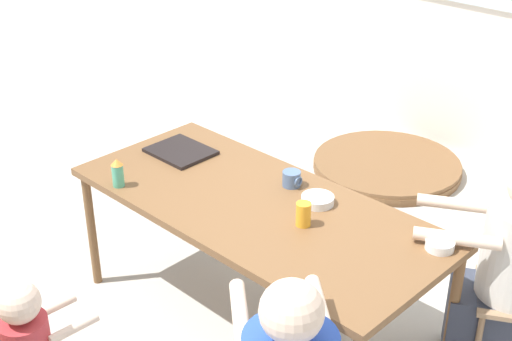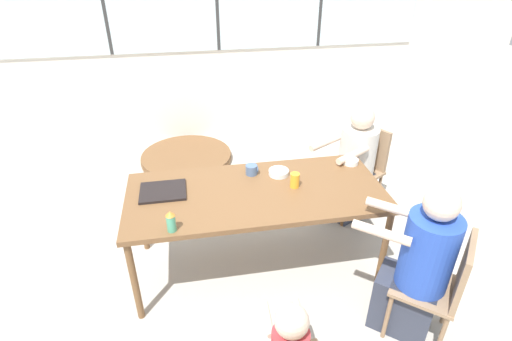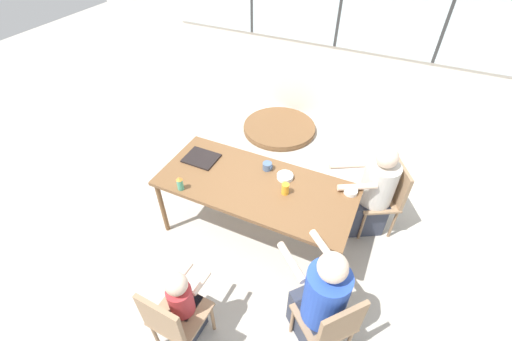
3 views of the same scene
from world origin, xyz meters
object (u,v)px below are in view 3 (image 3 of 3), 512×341
object	(u,v)px
chair_for_man_blue_shirt	(387,194)
coffee_mug	(267,166)
chair_for_woman_green_shirt	(331,324)
sippy_cup	(180,183)
chair_for_toddler	(172,319)
person_toddler	(185,307)
juice_glass	(285,189)
bowl_white_shallow	(285,176)
person_woman_green_shirt	(320,303)
folded_table_stack	(279,128)
person_man_blue_shirt	(371,195)
bowl_cereal	(351,191)

from	to	relation	value
chair_for_man_blue_shirt	coffee_mug	xyz separation A→B (m)	(-1.20, -0.43, 0.28)
chair_for_woman_green_shirt	sippy_cup	world-z (taller)	sippy_cup
chair_for_woman_green_shirt	chair_for_toddler	size ratio (longest dim) A/B	1.00
person_toddler	coffee_mug	xyz separation A→B (m)	(0.06, 1.49, 0.36)
chair_for_toddler	juice_glass	distance (m)	1.47
coffee_mug	sippy_cup	world-z (taller)	sippy_cup
person_toddler	bowl_white_shallow	bearing A→B (deg)	81.51
chair_for_woman_green_shirt	juice_glass	distance (m)	1.22
person_woman_green_shirt	person_toddler	bearing A→B (deg)	154.61
coffee_mug	bowl_white_shallow	xyz separation A→B (m)	(0.21, -0.05, -0.02)
folded_table_stack	coffee_mug	bearing A→B (deg)	-72.66
person_woman_green_shirt	bowl_white_shallow	size ratio (longest dim) A/B	7.29
juice_glass	folded_table_stack	xyz separation A→B (m)	(-0.83, 1.97, -0.77)
bowl_white_shallow	folded_table_stack	xyz separation A→B (m)	(-0.75, 1.77, -0.73)
person_woman_green_shirt	bowl_white_shallow	xyz separation A→B (m)	(-0.71, 1.00, 0.24)
sippy_cup	juice_glass	world-z (taller)	sippy_cup
chair_for_woman_green_shirt	person_toddler	xyz separation A→B (m)	(-1.11, -0.33, -0.08)
chair_for_man_blue_shirt	person_man_blue_shirt	bearing A→B (deg)	90.00
sippy_cup	bowl_white_shallow	size ratio (longest dim) A/B	0.95
person_woman_green_shirt	folded_table_stack	bearing A→B (deg)	68.33
person_woman_green_shirt	person_man_blue_shirt	bearing A→B (deg)	35.27
person_toddler	coffee_mug	size ratio (longest dim) A/B	8.89
chair_for_man_blue_shirt	person_man_blue_shirt	distance (m)	0.17
coffee_mug	chair_for_woman_green_shirt	bearing A→B (deg)	-47.97
person_woman_green_shirt	sippy_cup	distance (m)	1.65
person_man_blue_shirt	bowl_cereal	size ratio (longest dim) A/B	8.72
person_woman_green_shirt	sippy_cup	bearing A→B (deg)	115.30
person_woman_green_shirt	bowl_white_shallow	world-z (taller)	person_woman_green_shirt
person_woman_green_shirt	bowl_cereal	bearing A→B (deg)	43.78
bowl_white_shallow	person_toddler	bearing A→B (deg)	-100.84
juice_glass	chair_for_toddler	bearing A→B (deg)	-104.50
bowl_white_shallow	folded_table_stack	bearing A→B (deg)	113.01
person_toddler	sippy_cup	size ratio (longest dim) A/B	5.80
juice_glass	folded_table_stack	world-z (taller)	juice_glass
person_man_blue_shirt	bowl_cereal	xyz separation A→B (m)	(-0.19, -0.33, 0.27)
person_toddler	juice_glass	bearing A→B (deg)	76.39
chair_for_toddler	person_toddler	size ratio (longest dim) A/B	0.96
person_woman_green_shirt	bowl_cereal	size ratio (longest dim) A/B	9.20
bowl_cereal	sippy_cup	bearing A→B (deg)	-156.71
juice_glass	bowl_white_shallow	bearing A→B (deg)	111.49
juice_glass	bowl_white_shallow	size ratio (longest dim) A/B	0.72
person_man_blue_shirt	juice_glass	xyz separation A→B (m)	(-0.76, -0.60, 0.31)
person_man_blue_shirt	bowl_white_shallow	bearing A→B (deg)	85.86
chair_for_woman_green_shirt	person_toddler	world-z (taller)	person_toddler
chair_for_woman_green_shirt	chair_for_man_blue_shirt	xyz separation A→B (m)	(0.15, 1.60, 0.00)
chair_for_toddler	person_man_blue_shirt	distance (m)	2.29
person_man_blue_shirt	coffee_mug	distance (m)	1.15
chair_for_woman_green_shirt	person_woman_green_shirt	bearing A→B (deg)	90.00
person_man_blue_shirt	juice_glass	distance (m)	1.02
chair_for_woman_green_shirt	bowl_cereal	xyz separation A→B (m)	(-0.19, 1.18, 0.26)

